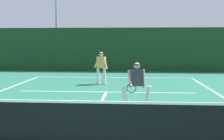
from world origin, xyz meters
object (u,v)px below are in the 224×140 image
object	(u,v)px
tennis_ball	(142,83)
light_pole	(56,3)
player_far	(101,66)
tennis_ball_extra	(66,95)
player_near	(137,84)

from	to	relation	value
tennis_ball	light_pole	world-z (taller)	light_pole
player_far	tennis_ball_extra	bearing A→B (deg)	91.25
player_near	tennis_ball	size ratio (longest dim) A/B	23.07
light_pole	player_far	bearing A→B (deg)	-61.19
player_far	tennis_ball_extra	xyz separation A→B (m)	(-1.07, -3.15, -0.87)
player_far	tennis_ball_extra	world-z (taller)	player_far
tennis_ball_extra	light_pole	size ratio (longest dim) A/B	0.01
player_far	tennis_ball	bearing A→B (deg)	-156.26
tennis_ball	player_near	bearing A→B (deg)	-93.93
player_near	light_pole	distance (m)	15.34
player_near	player_far	xyz separation A→B (m)	(-1.71, 5.22, 0.08)
tennis_ball_extra	light_pole	xyz separation A→B (m)	(-3.40, 11.27, 5.18)
tennis_ball	tennis_ball_extra	xyz separation A→B (m)	(-3.15, -3.29, 0.00)
player_far	light_pole	distance (m)	10.22
tennis_ball	light_pole	size ratio (longest dim) A/B	0.01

